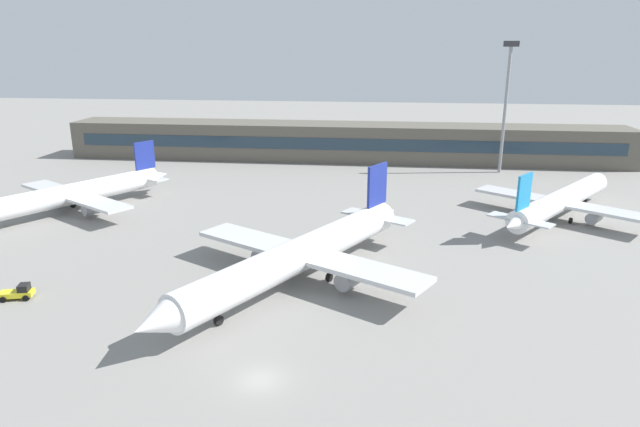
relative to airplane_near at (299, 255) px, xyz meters
The scene contains 7 objects.
ground_plane 19.50m from the airplane_near, 90.62° to the left, with size 400.00×400.00×0.00m, color gray.
terminal_building 75.32m from the airplane_near, 90.16° to the left, with size 136.47×12.13×9.00m.
airplane_near is the anchor object (origin of this frame).
airplane_mid 50.08m from the airplane_near, 151.07° to the left, with size 26.87×36.80×10.25m.
airplane_far 50.56m from the airplane_near, 38.31° to the left, with size 27.76×34.31×10.08m.
baggage_tug_yellow 32.32m from the airplane_near, 165.28° to the right, with size 3.87×2.58×1.75m.
floodlight_tower_west 75.72m from the airplane_near, 61.16° to the left, with size 3.20×0.80×28.50m.
Camera 1 is at (9.98, -41.12, 28.04)m, focal length 31.27 mm.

